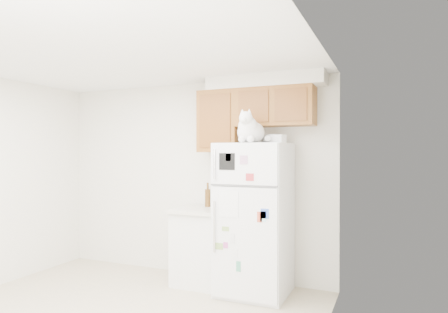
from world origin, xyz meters
The scene contains 8 objects.
room_shell centered at (0.12, 0.24, 1.67)m, with size 3.84×4.04×2.52m.
refrigerator centered at (1.01, 1.61, 0.85)m, with size 0.76×0.78×1.70m.
base_counter centered at (0.32, 1.68, 0.46)m, with size 0.64×0.64×0.92m.
cat centered at (1.03, 1.42, 1.84)m, with size 0.35×0.52×0.36m.
storage_box_back centered at (1.20, 1.69, 1.75)m, with size 0.18×0.13×0.10m, color white.
storage_box_front centered at (1.29, 1.59, 1.74)m, with size 0.15×0.11×0.09m, color white.
bottle_green centered at (0.32, 1.85, 1.05)m, with size 0.06×0.06×0.26m, color #19381E, non-canonical shape.
bottle_amber centered at (0.33, 1.81, 1.07)m, with size 0.07×0.07×0.30m, color #593814, non-canonical shape.
Camera 1 is at (2.46, -2.68, 1.59)m, focal length 32.00 mm.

